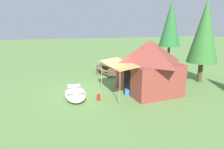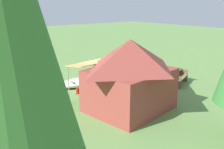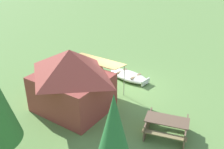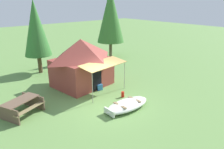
{
  "view_description": "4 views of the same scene",
  "coord_description": "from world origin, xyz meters",
  "px_view_note": "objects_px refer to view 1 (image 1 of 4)",
  "views": [
    {
      "loc": [
        11.4,
        -1.89,
        4.08
      ],
      "look_at": [
        -0.03,
        0.95,
        1.04
      ],
      "focal_mm": 33.17,
      "sensor_mm": 36.0,
      "label": 1
    },
    {
      "loc": [
        7.57,
        10.66,
        4.44
      ],
      "look_at": [
        0.07,
        1.27,
        1.12
      ],
      "focal_mm": 41.04,
      "sensor_mm": 36.0,
      "label": 2
    },
    {
      "loc": [
        -8.0,
        9.75,
        7.1
      ],
      "look_at": [
        0.14,
        0.6,
        1.08
      ],
      "focal_mm": 41.56,
      "sensor_mm": 36.0,
      "label": 3
    },
    {
      "loc": [
        -6.64,
        -8.28,
        5.38
      ],
      "look_at": [
        1.02,
        0.62,
        1.25
      ],
      "focal_mm": 34.32,
      "sensor_mm": 36.0,
      "label": 4
    }
  ],
  "objects_px": {
    "picnic_table": "(110,69)",
    "cooler_box": "(129,92)",
    "pine_tree_back_left": "(204,32)",
    "canvas_cabin_tent": "(149,65)",
    "pine_tree_far_center": "(171,24)",
    "fuel_can": "(99,97)",
    "beached_rowboat": "(75,94)"
  },
  "relations": [
    {
      "from": "canvas_cabin_tent",
      "to": "pine_tree_far_center",
      "type": "bearing_deg",
      "value": 143.81
    },
    {
      "from": "canvas_cabin_tent",
      "to": "pine_tree_back_left",
      "type": "distance_m",
      "value": 4.79
    },
    {
      "from": "picnic_table",
      "to": "pine_tree_back_left",
      "type": "height_order",
      "value": "pine_tree_back_left"
    },
    {
      "from": "cooler_box",
      "to": "pine_tree_back_left",
      "type": "xyz_separation_m",
      "value": [
        -1.42,
        5.62,
        3.21
      ]
    },
    {
      "from": "beached_rowboat",
      "to": "fuel_can",
      "type": "height_order",
      "value": "beached_rowboat"
    },
    {
      "from": "picnic_table",
      "to": "cooler_box",
      "type": "relative_size",
      "value": 4.9
    },
    {
      "from": "canvas_cabin_tent",
      "to": "cooler_box",
      "type": "distance_m",
      "value": 1.96
    },
    {
      "from": "beached_rowboat",
      "to": "fuel_can",
      "type": "relative_size",
      "value": 8.17
    },
    {
      "from": "cooler_box",
      "to": "pine_tree_far_center",
      "type": "height_order",
      "value": "pine_tree_far_center"
    },
    {
      "from": "cooler_box",
      "to": "pine_tree_back_left",
      "type": "height_order",
      "value": "pine_tree_back_left"
    },
    {
      "from": "picnic_table",
      "to": "fuel_can",
      "type": "xyz_separation_m",
      "value": [
        5.14,
        -1.85,
        -0.32
      ]
    },
    {
      "from": "beached_rowboat",
      "to": "pine_tree_back_left",
      "type": "bearing_deg",
      "value": 96.55
    },
    {
      "from": "picnic_table",
      "to": "fuel_can",
      "type": "bearing_deg",
      "value": -19.79
    },
    {
      "from": "fuel_can",
      "to": "cooler_box",
      "type": "bearing_deg",
      "value": 100.84
    },
    {
      "from": "canvas_cabin_tent",
      "to": "fuel_can",
      "type": "height_order",
      "value": "canvas_cabin_tent"
    },
    {
      "from": "beached_rowboat",
      "to": "picnic_table",
      "type": "xyz_separation_m",
      "value": [
        -4.36,
        3.01,
        0.27
      ]
    },
    {
      "from": "canvas_cabin_tent",
      "to": "fuel_can",
      "type": "bearing_deg",
      "value": -76.99
    },
    {
      "from": "picnic_table",
      "to": "pine_tree_back_left",
      "type": "xyz_separation_m",
      "value": [
        3.37,
        5.59,
        2.91
      ]
    },
    {
      "from": "beached_rowboat",
      "to": "pine_tree_back_left",
      "type": "height_order",
      "value": "pine_tree_back_left"
    },
    {
      "from": "cooler_box",
      "to": "fuel_can",
      "type": "bearing_deg",
      "value": -79.16
    },
    {
      "from": "cooler_box",
      "to": "picnic_table",
      "type": "bearing_deg",
      "value": 179.58
    },
    {
      "from": "fuel_can",
      "to": "pine_tree_far_center",
      "type": "distance_m",
      "value": 12.19
    },
    {
      "from": "fuel_can",
      "to": "pine_tree_back_left",
      "type": "bearing_deg",
      "value": 103.36
    },
    {
      "from": "cooler_box",
      "to": "pine_tree_back_left",
      "type": "distance_m",
      "value": 6.63
    },
    {
      "from": "canvas_cabin_tent",
      "to": "cooler_box",
      "type": "relative_size",
      "value": 9.83
    },
    {
      "from": "pine_tree_back_left",
      "to": "pine_tree_far_center",
      "type": "bearing_deg",
      "value": 170.84
    },
    {
      "from": "pine_tree_far_center",
      "to": "canvas_cabin_tent",
      "type": "bearing_deg",
      "value": -36.19
    },
    {
      "from": "picnic_table",
      "to": "fuel_can",
      "type": "relative_size",
      "value": 6.77
    },
    {
      "from": "cooler_box",
      "to": "pine_tree_back_left",
      "type": "bearing_deg",
      "value": 104.16
    },
    {
      "from": "picnic_table",
      "to": "cooler_box",
      "type": "bearing_deg",
      "value": -0.42
    },
    {
      "from": "picnic_table",
      "to": "cooler_box",
      "type": "height_order",
      "value": "picnic_table"
    },
    {
      "from": "canvas_cabin_tent",
      "to": "cooler_box",
      "type": "xyz_separation_m",
      "value": [
        0.37,
        -1.31,
        -1.41
      ]
    }
  ]
}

